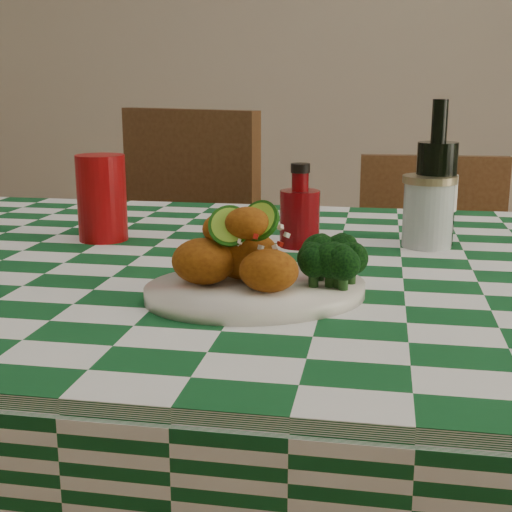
% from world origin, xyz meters
% --- Properties ---
extents(dining_table, '(1.66, 1.06, 0.79)m').
position_xyz_m(dining_table, '(0.00, 0.00, 0.39)').
color(dining_table, '#104A21').
rests_on(dining_table, ground).
extents(plate, '(0.35, 0.32, 0.02)m').
position_xyz_m(plate, '(0.02, -0.19, 0.80)').
color(plate, white).
rests_on(plate, dining_table).
extents(fried_chicken_pile, '(0.15, 0.11, 0.10)m').
position_xyz_m(fried_chicken_pile, '(0.01, -0.19, 0.85)').
color(fried_chicken_pile, '#944D0E').
rests_on(fried_chicken_pile, plate).
extents(broccoli_side, '(0.08, 0.08, 0.06)m').
position_xyz_m(broccoli_side, '(0.11, -0.18, 0.83)').
color(broccoli_side, black).
rests_on(broccoli_side, plate).
extents(red_tumbler, '(0.10, 0.10, 0.15)m').
position_xyz_m(red_tumbler, '(-0.31, 0.10, 0.86)').
color(red_tumbler, '#91070A').
rests_on(red_tumbler, dining_table).
extents(ketchup_bottle, '(0.08, 0.08, 0.14)m').
position_xyz_m(ketchup_bottle, '(0.04, 0.11, 0.86)').
color(ketchup_bottle, '#690509').
rests_on(ketchup_bottle, dining_table).
extents(mason_jar, '(0.10, 0.10, 0.12)m').
position_xyz_m(mason_jar, '(0.25, 0.15, 0.85)').
color(mason_jar, '#B2BCBA').
rests_on(mason_jar, dining_table).
extents(beer_bottle, '(0.07, 0.07, 0.24)m').
position_xyz_m(beer_bottle, '(0.26, 0.17, 0.91)').
color(beer_bottle, black).
rests_on(beer_bottle, dining_table).
extents(wooden_chair_left, '(0.60, 0.61, 0.99)m').
position_xyz_m(wooden_chair_left, '(-0.44, 0.67, 0.49)').
color(wooden_chair_left, '#472814').
rests_on(wooden_chair_left, ground).
extents(wooden_chair_right, '(0.41, 0.43, 0.86)m').
position_xyz_m(wooden_chair_right, '(0.32, 0.74, 0.43)').
color(wooden_chair_right, '#472814').
rests_on(wooden_chair_right, ground).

